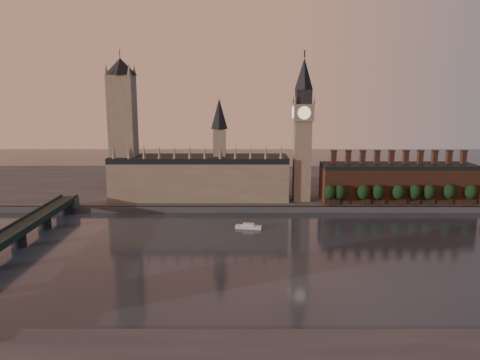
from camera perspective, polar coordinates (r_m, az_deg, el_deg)
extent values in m
plane|color=black|center=(242.80, 8.36, -9.31)|extent=(900.00, 900.00, 0.00)
cube|color=#4E4E54|center=(327.60, 6.13, -3.58)|extent=(900.00, 4.00, 4.00)
cube|color=#4E4E54|center=(414.99, 4.84, -0.50)|extent=(900.00, 180.00, 4.00)
cube|color=gray|center=(348.02, -4.95, -0.01)|extent=(130.00, 30.00, 28.00)
cube|color=black|center=(345.39, -4.99, 2.60)|extent=(130.00, 30.00, 4.00)
cube|color=gray|center=(343.12, -2.52, 4.26)|extent=(9.00, 9.00, 24.00)
cone|color=black|center=(341.27, -2.55, 8.10)|extent=(12.00, 12.00, 22.00)
cone|color=gray|center=(341.17, -15.16, 3.35)|extent=(2.60, 2.60, 10.00)
cone|color=gray|center=(338.51, -13.40, 3.37)|extent=(2.60, 2.60, 10.00)
cone|color=gray|center=(336.18, -11.62, 3.40)|extent=(2.60, 2.60, 10.00)
cone|color=gray|center=(334.17, -9.82, 3.42)|extent=(2.60, 2.60, 10.00)
cone|color=gray|center=(332.50, -7.99, 3.43)|extent=(2.60, 2.60, 10.00)
cone|color=gray|center=(331.17, -6.15, 3.45)|extent=(2.60, 2.60, 10.00)
cone|color=gray|center=(330.19, -4.30, 3.46)|extent=(2.60, 2.60, 10.00)
cone|color=gray|center=(329.54, -2.43, 3.46)|extent=(2.60, 2.60, 10.00)
cone|color=gray|center=(329.25, -0.56, 3.47)|extent=(2.60, 2.60, 10.00)
cone|color=gray|center=(329.31, 1.31, 3.47)|extent=(2.60, 2.60, 10.00)
cone|color=gray|center=(329.71, 3.17, 3.46)|extent=(2.60, 2.60, 10.00)
cone|color=gray|center=(330.47, 5.03, 3.45)|extent=(2.60, 2.60, 10.00)
cube|color=gray|center=(352.74, -14.00, 4.94)|extent=(18.00, 18.00, 90.00)
cone|color=black|center=(351.51, -14.39, 13.24)|extent=(24.00, 24.00, 12.00)
cylinder|color=#232326|center=(351.85, -14.44, 14.21)|extent=(0.50, 0.50, 12.00)
cone|color=gray|center=(345.75, -16.02, 12.88)|extent=(3.00, 3.00, 8.00)
cone|color=gray|center=(341.77, -13.38, 13.03)|extent=(3.00, 3.00, 8.00)
cone|color=gray|center=(361.17, -15.32, 12.80)|extent=(3.00, 3.00, 8.00)
cone|color=gray|center=(357.36, -12.78, 12.94)|extent=(3.00, 3.00, 8.00)
cube|color=gray|center=(342.16, 7.56, 2.30)|extent=(12.00, 12.00, 58.00)
cube|color=gray|center=(338.82, 7.70, 8.16)|extent=(14.00, 14.00, 12.00)
cube|color=#232326|center=(338.51, 7.75, 10.02)|extent=(11.00, 11.00, 10.00)
cone|color=black|center=(338.70, 7.82, 12.73)|extent=(13.00, 13.00, 22.00)
cylinder|color=#232326|center=(339.45, 7.88, 15.01)|extent=(1.00, 1.00, 5.00)
cylinder|color=beige|center=(331.69, 7.87, 8.10)|extent=(9.00, 0.50, 9.00)
cylinder|color=beige|center=(345.95, 7.55, 8.22)|extent=(9.00, 0.50, 9.00)
cylinder|color=beige|center=(337.95, 6.48, 8.18)|extent=(0.50, 9.00, 9.00)
cylinder|color=beige|center=(339.84, 8.92, 8.14)|extent=(0.50, 9.00, 9.00)
cone|color=gray|center=(331.29, 6.76, 9.68)|extent=(2.00, 2.00, 6.00)
cone|color=gray|center=(333.04, 9.02, 9.63)|extent=(2.00, 2.00, 6.00)
cone|color=gray|center=(344.21, 6.51, 9.73)|extent=(2.00, 2.00, 6.00)
cone|color=gray|center=(345.89, 8.68, 9.68)|extent=(2.00, 2.00, 6.00)
cube|color=brown|center=(360.83, 18.58, -0.48)|extent=(110.00, 25.00, 24.00)
cube|color=black|center=(358.57, 18.71, 1.64)|extent=(110.00, 25.00, 3.00)
cube|color=brown|center=(345.55, 11.35, 2.68)|extent=(3.50, 3.50, 9.00)
cube|color=#232326|center=(344.90, 11.39, 3.50)|extent=(4.20, 4.20, 1.00)
cube|color=brown|center=(347.75, 13.04, 2.67)|extent=(3.50, 3.50, 9.00)
cube|color=#232326|center=(347.10, 13.08, 3.48)|extent=(4.20, 4.20, 1.00)
cube|color=brown|center=(350.24, 14.71, 2.65)|extent=(3.50, 3.50, 9.00)
cube|color=#232326|center=(349.59, 14.75, 3.46)|extent=(4.20, 4.20, 1.00)
cube|color=brown|center=(353.02, 16.35, 2.62)|extent=(3.50, 3.50, 9.00)
cube|color=#232326|center=(352.38, 16.40, 3.43)|extent=(4.20, 4.20, 1.00)
cube|color=brown|center=(356.09, 17.97, 2.60)|extent=(3.50, 3.50, 9.00)
cube|color=#232326|center=(355.45, 18.02, 3.40)|extent=(4.20, 4.20, 1.00)
cube|color=brown|center=(359.43, 19.55, 2.58)|extent=(3.50, 3.50, 9.00)
cube|color=#232326|center=(358.80, 19.60, 3.37)|extent=(4.20, 4.20, 1.00)
cube|color=brown|center=(363.05, 21.11, 2.55)|extent=(3.50, 3.50, 9.00)
cube|color=#232326|center=(362.43, 21.16, 3.33)|extent=(4.20, 4.20, 1.00)
cube|color=brown|center=(366.92, 22.63, 2.52)|extent=(3.50, 3.50, 9.00)
cube|color=#232326|center=(366.31, 22.69, 3.30)|extent=(4.20, 4.20, 1.00)
cube|color=brown|center=(371.05, 24.13, 2.50)|extent=(3.50, 3.50, 9.00)
cube|color=#232326|center=(370.44, 24.18, 3.26)|extent=(4.20, 4.20, 1.00)
cube|color=brown|center=(375.43, 25.58, 2.47)|extent=(3.50, 3.50, 9.00)
cube|color=#232326|center=(374.83, 25.64, 3.22)|extent=(4.20, 4.20, 1.00)
cylinder|color=black|center=(333.86, 10.86, -2.56)|extent=(0.80, 0.80, 6.00)
ellipsoid|color=black|center=(332.44, 10.90, -1.47)|extent=(8.60, 8.60, 10.75)
cylinder|color=black|center=(335.50, 12.06, -2.54)|extent=(0.80, 0.80, 6.00)
ellipsoid|color=black|center=(334.09, 12.10, -1.46)|extent=(8.60, 8.60, 10.75)
cylinder|color=black|center=(339.79, 14.77, -2.49)|extent=(0.80, 0.80, 6.00)
ellipsoid|color=black|center=(338.40, 14.82, -1.42)|extent=(8.60, 8.60, 10.75)
cylinder|color=black|center=(342.50, 16.44, -2.47)|extent=(0.80, 0.80, 6.00)
ellipsoid|color=black|center=(341.11, 16.49, -1.41)|extent=(8.60, 8.60, 10.75)
cylinder|color=black|center=(346.42, 18.71, -2.46)|extent=(0.80, 0.80, 6.00)
ellipsoid|color=black|center=(345.05, 18.77, -1.41)|extent=(8.60, 8.60, 10.75)
cylinder|color=black|center=(351.22, 20.47, -2.40)|extent=(0.80, 0.80, 6.00)
ellipsoid|color=black|center=(349.87, 20.54, -1.36)|extent=(8.60, 8.60, 10.75)
cylinder|color=black|center=(354.60, 22.00, -2.38)|extent=(0.80, 0.80, 6.00)
ellipsoid|color=black|center=(353.27, 22.07, -1.35)|extent=(8.60, 8.60, 10.75)
cylinder|color=black|center=(360.95, 24.08, -2.32)|extent=(0.80, 0.80, 6.00)
ellipsoid|color=black|center=(359.63, 24.16, -1.31)|extent=(8.60, 8.60, 10.75)
cylinder|color=black|center=(366.29, 26.26, -2.31)|extent=(0.80, 0.80, 6.00)
ellipsoid|color=black|center=(365.00, 26.35, -1.32)|extent=(8.60, 8.60, 10.75)
cube|color=black|center=(258.93, -26.47, -6.54)|extent=(1.00, 200.00, 1.30)
cube|color=#4E4E54|center=(346.19, -20.31, -2.57)|extent=(14.00, 8.00, 6.00)
cylinder|color=#232326|center=(282.12, -25.39, -6.57)|extent=(8.00, 8.00, 7.75)
cylinder|color=#232326|center=(311.83, -22.74, -4.76)|extent=(8.00, 8.00, 7.75)
cylinder|color=#232326|center=(342.35, -20.57, -3.27)|extent=(8.00, 8.00, 7.75)
cube|color=silver|center=(288.21, 1.05, -5.75)|extent=(16.56, 7.40, 1.83)
cube|color=silver|center=(287.76, 1.05, -5.45)|extent=(7.36, 4.62, 1.37)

